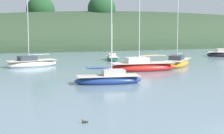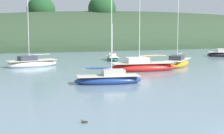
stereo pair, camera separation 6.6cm
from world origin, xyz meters
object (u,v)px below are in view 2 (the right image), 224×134
sailboat_red_portside (178,63)px  duck_trailing (84,122)px  sailboat_grey_yawl (112,58)px  sailboat_orange_cutter (142,67)px  sailboat_teal_outer (31,63)px  sailboat_black_sloop (109,79)px

sailboat_red_portside → duck_trailing: sailboat_red_portside is taller
sailboat_red_portside → sailboat_grey_yawl: bearing=116.7°
sailboat_grey_yawl → sailboat_orange_cutter: 13.13m
sailboat_grey_yawl → duck_trailing: size_ratio=13.33×
sailboat_teal_outer → duck_trailing: 28.26m
sailboat_red_portside → duck_trailing: size_ratio=21.54×
sailboat_red_portside → sailboat_black_sloop: 16.73m
sailboat_teal_outer → sailboat_red_portside: 18.84m
sailboat_teal_outer → sailboat_red_portside: sailboat_teal_outer is taller
sailboat_teal_outer → duck_trailing: (-1.17, -28.23, -0.36)m
sailboat_black_sloop → duck_trailing: (-5.77, -12.00, -0.33)m
sailboat_teal_outer → sailboat_black_sloop: bearing=-74.2°
sailboat_grey_yawl → sailboat_orange_cutter: (-1.26, -13.07, 0.15)m
sailboat_grey_yawl → duck_trailing: sailboat_grey_yawl is taller
sailboat_red_portside → sailboat_black_sloop: (-13.25, -10.21, -0.03)m
sailboat_orange_cutter → duck_trailing: 23.14m
sailboat_grey_yawl → sailboat_teal_outer: size_ratio=0.62×
sailboat_grey_yawl → sailboat_teal_outer: (-12.69, -4.24, 0.10)m
sailboat_grey_yawl → sailboat_black_sloop: sailboat_black_sloop is taller
sailboat_orange_cutter → sailboat_red_portside: size_ratio=1.02×
sailboat_red_portside → sailboat_black_sloop: sailboat_red_portside is taller
sailboat_grey_yawl → sailboat_orange_cutter: size_ratio=0.61×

